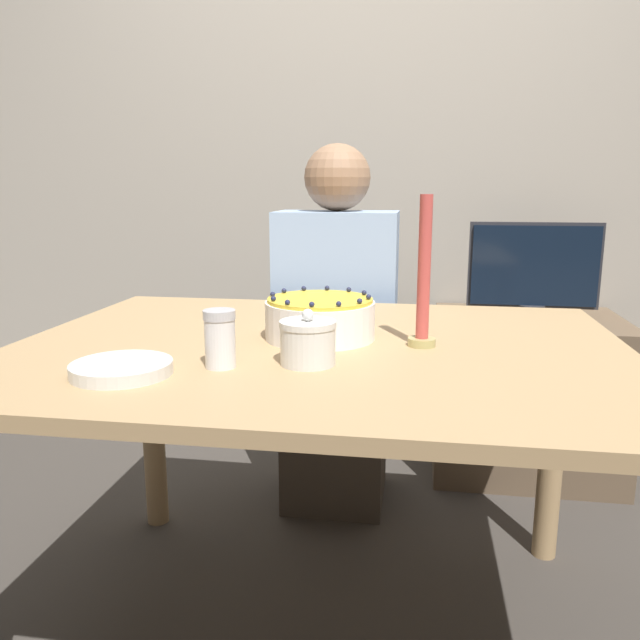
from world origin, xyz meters
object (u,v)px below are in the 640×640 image
object	(u,v)px
cake	(320,318)
person_man_blue_shirt	(336,352)
candle	(424,284)
tv_monitor	(534,269)
sugar_bowl	(308,342)
sugar_shaker	(220,338)

from	to	relation	value
cake	person_man_blue_shirt	size ratio (longest dim) A/B	0.20
candle	tv_monitor	bearing A→B (deg)	68.88
sugar_bowl	tv_monitor	size ratio (longest dim) A/B	0.23
person_man_blue_shirt	cake	bearing A→B (deg)	94.24
cake	person_man_blue_shirt	distance (m)	0.72
sugar_bowl	person_man_blue_shirt	world-z (taller)	person_man_blue_shirt
sugar_bowl	candle	size ratio (longest dim) A/B	0.34
candle	person_man_blue_shirt	world-z (taller)	person_man_blue_shirt
sugar_shaker	person_man_blue_shirt	xyz separation A→B (m)	(0.10, 0.93, -0.27)
sugar_bowl	person_man_blue_shirt	distance (m)	0.92
cake	sugar_bowl	size ratio (longest dim) A/B	2.25
sugar_bowl	candle	world-z (taller)	candle
sugar_shaker	candle	bearing A→B (deg)	30.73
candle	tv_monitor	distance (m)	1.16
sugar_bowl	cake	bearing A→B (deg)	92.77
cake	candle	bearing A→B (deg)	-8.74
cake	sugar_shaker	xyz separation A→B (m)	(-0.15, -0.26, 0.01)
sugar_shaker	candle	xyz separation A→B (m)	(0.38, 0.23, 0.08)
candle	sugar_shaker	bearing A→B (deg)	-149.27
sugar_bowl	tv_monitor	world-z (taller)	tv_monitor
sugar_shaker	candle	size ratio (longest dim) A/B	0.34
sugar_bowl	sugar_shaker	size ratio (longest dim) A/B	0.99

